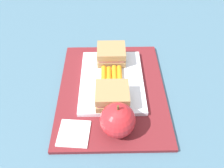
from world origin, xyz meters
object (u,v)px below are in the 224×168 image
(food_tray, at_px, (112,80))
(carrot_sticks_bundle, at_px, (112,77))
(sandwich_half_right, at_px, (112,96))
(apple, at_px, (118,120))
(paper_napkin, at_px, (74,133))
(sandwich_half_left, at_px, (111,54))

(food_tray, height_order, carrot_sticks_bundle, carrot_sticks_bundle)
(sandwich_half_right, xyz_separation_m, apple, (0.07, 0.01, 0.01))
(carrot_sticks_bundle, relative_size, paper_napkin, 1.11)
(carrot_sticks_bundle, distance_m, paper_napkin, 0.18)
(sandwich_half_left, height_order, apple, apple)
(sandwich_half_left, distance_m, carrot_sticks_bundle, 0.08)
(food_tray, bearing_deg, sandwich_half_left, 180.00)
(sandwich_half_left, relative_size, sandwich_half_right, 1.00)
(sandwich_half_left, height_order, paper_napkin, sandwich_half_left)
(carrot_sticks_bundle, height_order, apple, apple)
(food_tray, relative_size, paper_napkin, 3.29)
(sandwich_half_left, bearing_deg, carrot_sticks_bundle, -0.06)
(sandwich_half_left, bearing_deg, apple, 2.56)
(sandwich_half_right, relative_size, paper_napkin, 1.14)
(sandwich_half_right, relative_size, apple, 0.89)
(paper_napkin, bearing_deg, sandwich_half_left, 159.60)
(apple, distance_m, paper_napkin, 0.11)
(apple, xyz_separation_m, paper_napkin, (0.01, -0.10, -0.04))
(sandwich_half_left, xyz_separation_m, apple, (0.23, 0.01, 0.01))
(sandwich_half_right, height_order, carrot_sticks_bundle, sandwich_half_right)
(apple, height_order, paper_napkin, apple)
(food_tray, height_order, apple, apple)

